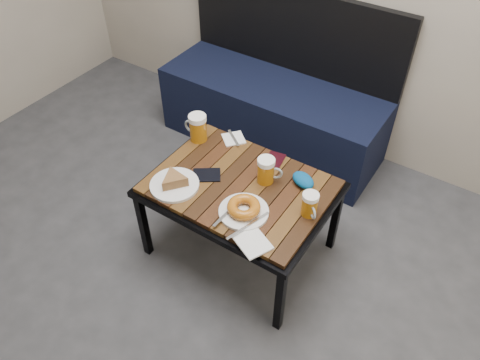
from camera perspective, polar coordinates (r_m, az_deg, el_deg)
The scene contains 12 objects.
bench at distance 2.99m, azimuth 4.16°, elevation 8.88°, with size 1.40×0.50×0.95m.
cafe_table at distance 2.19m, azimuth 0.00°, elevation -1.37°, with size 0.84×0.62×0.47m.
beer_mug_left at distance 2.37m, azimuth -5.20°, elevation 6.39°, with size 0.13×0.09×0.14m.
beer_mug_centre at distance 2.13m, azimuth 3.24°, elevation 1.18°, with size 0.12×0.10×0.13m.
beer_mug_right at distance 2.01m, azimuth 8.52°, elevation -2.97°, with size 0.10×0.10×0.12m.
plate_pie at distance 2.15m, azimuth -8.03°, elevation -0.26°, with size 0.23×0.23×0.06m.
plate_bagel at distance 2.01m, azimuth 0.45°, elevation -3.57°, with size 0.22×0.28×0.06m.
napkin_left at distance 2.40m, azimuth -0.79°, elevation 5.07°, with size 0.15×0.15×0.01m.
napkin_right at distance 1.92m, azimuth 1.57°, elevation -7.64°, with size 0.18×0.17×0.01m.
passport_navy at distance 2.20m, azimuth -4.08°, elevation 0.61°, with size 0.09×0.13×0.01m, color black.
passport_burgundy at distance 2.28m, azimuth 4.22°, elevation 2.46°, with size 0.08×0.12×0.01m, color black.
knit_pouch at distance 2.16m, azimuth 7.71°, elevation -0.01°, with size 0.12×0.08×0.05m, color navy.
Camera 1 is at (0.87, -0.41, 1.97)m, focal length 35.00 mm.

